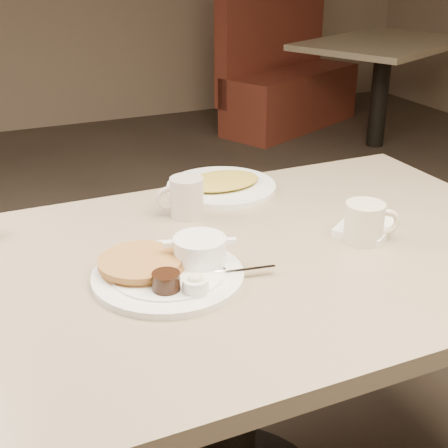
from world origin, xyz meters
name	(u,v)px	position (x,y,z in m)	size (l,w,h in m)	color
diner_table	(228,324)	(0.00, 0.00, 0.58)	(1.50, 0.90, 0.75)	tan
main_plate	(171,267)	(-0.14, -0.03, 0.77)	(0.40, 0.38, 0.07)	white
coffee_mug_near	(366,222)	(0.32, -0.05, 0.80)	(0.14, 0.12, 0.09)	#F0E9CD
napkin	(366,228)	(0.35, -0.01, 0.76)	(0.18, 0.17, 0.02)	white
coffee_mug_far	(186,197)	(0.00, 0.24, 0.80)	(0.13, 0.10, 0.10)	beige
hash_plate	(221,185)	(0.15, 0.37, 0.76)	(0.32, 0.32, 0.04)	white
booth_back_right	(295,76)	(2.02, 3.18, 0.41)	(1.72, 1.82, 1.12)	brown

